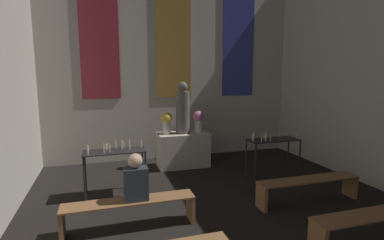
# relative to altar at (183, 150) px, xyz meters

# --- Properties ---
(wall_back) EXTENTS (7.18, 0.16, 5.42)m
(wall_back) POSITION_rel_altar_xyz_m (0.00, 1.00, 2.30)
(wall_back) COLOR #B2AD9E
(wall_back) RESTS_ON ground_plane
(altar) EXTENTS (1.29, 0.68, 0.87)m
(altar) POSITION_rel_altar_xyz_m (0.00, 0.00, 0.00)
(altar) COLOR #BCB29E
(altar) RESTS_ON ground_plane
(statue) EXTENTS (0.35, 0.35, 1.31)m
(statue) POSITION_rel_altar_xyz_m (0.00, -0.00, 1.03)
(statue) COLOR #5B5651
(statue) RESTS_ON altar
(flower_vase_left) EXTENTS (0.28, 0.28, 0.55)m
(flower_vase_left) POSITION_rel_altar_xyz_m (-0.42, 0.00, 0.76)
(flower_vase_left) COLOR beige
(flower_vase_left) RESTS_ON altar
(flower_vase_right) EXTENTS (0.28, 0.28, 0.55)m
(flower_vase_right) POSITION_rel_altar_xyz_m (0.42, 0.00, 0.76)
(flower_vase_right) COLOR beige
(flower_vase_right) RESTS_ON altar
(candle_rack_left) EXTENTS (1.19, 0.50, 1.09)m
(candle_rack_left) POSITION_rel_altar_xyz_m (-1.77, -1.40, 0.33)
(candle_rack_left) COLOR black
(candle_rack_left) RESTS_ON ground_plane
(candle_rack_right) EXTENTS (1.19, 0.50, 1.09)m
(candle_rack_right) POSITION_rel_altar_xyz_m (1.76, -1.40, 0.33)
(candle_rack_right) COLOR black
(candle_rack_right) RESTS_ON ground_plane
(pew_third_right) EXTENTS (2.00, 0.36, 0.46)m
(pew_third_right) POSITION_rel_altar_xyz_m (1.63, -4.28, -0.10)
(pew_third_right) COLOR brown
(pew_third_right) RESTS_ON ground_plane
(pew_back_left) EXTENTS (2.00, 0.36, 0.46)m
(pew_back_left) POSITION_rel_altar_xyz_m (-1.63, -2.85, -0.10)
(pew_back_left) COLOR brown
(pew_back_left) RESTS_ON ground_plane
(pew_back_right) EXTENTS (2.00, 0.36, 0.46)m
(pew_back_right) POSITION_rel_altar_xyz_m (1.63, -2.85, -0.10)
(pew_back_right) COLOR brown
(pew_back_right) RESTS_ON ground_plane
(person_seated) EXTENTS (0.36, 0.24, 0.73)m
(person_seated) POSITION_rel_altar_xyz_m (-1.52, -2.85, 0.35)
(person_seated) COLOR #282D38
(person_seated) RESTS_ON pew_back_left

